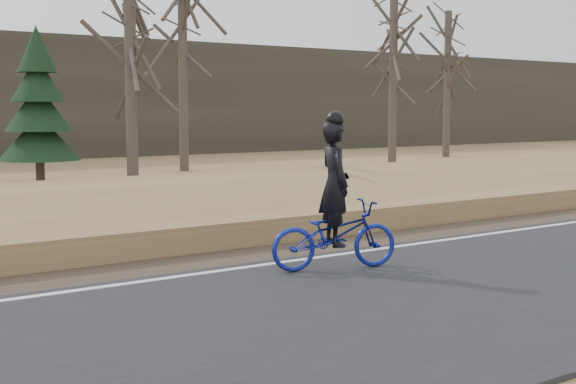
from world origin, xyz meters
TOP-DOWN VIEW (x-y plane):
  - ground at (0.00, 0.00)m, footprint 120.00×120.00m
  - edge_line at (0.00, 0.20)m, footprint 120.00×0.12m
  - shoulder at (0.00, 1.20)m, footprint 120.00×1.60m
  - embankment at (0.00, 4.20)m, footprint 120.00×5.00m
  - ballast at (0.00, 8.00)m, footprint 120.00×3.00m
  - railroad at (0.00, 8.00)m, footprint 120.00×2.40m
  - cyclist at (-4.06, -0.65)m, footprint 2.03×1.22m
  - bare_tree_near_left at (-0.91, 12.91)m, footprint 0.36×0.36m
  - bare_tree_center at (3.67, 18.05)m, footprint 0.36×0.36m
  - bare_tree_right at (12.26, 15.41)m, footprint 0.36×0.36m
  - bare_tree_far_right at (19.10, 18.69)m, footprint 0.36×0.36m
  - conifer at (-2.72, 15.98)m, footprint 2.60×2.60m

SIDE VIEW (x-z plane):
  - ground at x=0.00m, z-range 0.00..0.00m
  - shoulder at x=0.00m, z-range 0.00..0.04m
  - edge_line at x=0.00m, z-range 0.06..0.07m
  - embankment at x=0.00m, z-range 0.00..0.44m
  - ballast at x=0.00m, z-range 0.00..0.45m
  - railroad at x=0.00m, z-range 0.38..0.67m
  - cyclist at x=-4.06m, z-range -0.36..1.95m
  - conifer at x=-2.72m, z-range -0.14..4.93m
  - bare_tree_near_left at x=-0.91m, z-range 0.00..7.07m
  - bare_tree_right at x=12.26m, z-range 0.00..7.21m
  - bare_tree_far_right at x=19.10m, z-range 0.00..7.32m
  - bare_tree_center at x=3.67m, z-range 0.00..8.76m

